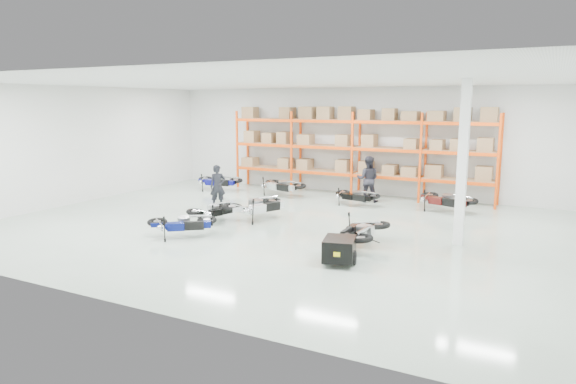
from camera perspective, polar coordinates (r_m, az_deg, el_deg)
The scene contains 14 objects.
room at distance 15.78m, azimuth -0.50°, elevation 4.02°, with size 18.00×18.00×18.00m.
pallet_rack at distance 21.67m, azimuth 7.56°, elevation 5.55°, with size 11.28×0.98×3.62m.
structural_column at distance 14.62m, azimuth 18.82°, elevation 3.03°, with size 0.25×0.25×4.50m, color white.
moto_blue_centre at distance 15.18m, azimuth -11.70°, elevation -3.02°, with size 0.76×1.72×1.05m, color #080F51, non-canonical shape.
moto_silver_left at distance 17.10m, azimuth -3.48°, elevation -1.12°, with size 0.87×1.97×1.20m, color silver, non-canonical shape.
moto_black_far_left at distance 17.01m, azimuth -8.20°, elevation -1.67°, with size 0.70×1.59×0.97m, color black, non-canonical shape.
moto_touring_right at distance 13.89m, azimuth 8.20°, elevation -3.86°, with size 0.85×1.91×1.17m, color black, non-canonical shape.
trailer at distance 12.49m, azimuth 5.73°, elevation -6.36°, with size 0.93×1.59×0.64m.
moto_back_a at distance 22.96m, azimuth -7.80°, elevation 1.52°, with size 0.81×1.83×1.12m, color navy, non-canonical shape.
moto_back_b at distance 21.50m, azimuth -0.77°, elevation 1.07°, with size 0.83×1.87×1.14m, color #A5AAAE, non-canonical shape.
moto_back_c at distance 19.64m, azimuth 7.47°, elevation -0.09°, with size 0.71×1.60×0.98m, color black, non-canonical shape.
moto_back_d at distance 19.14m, azimuth 17.10°, elevation -0.45°, with size 0.83×1.88×1.15m, color #420F0D, non-canonical shape.
person_left at distance 19.22m, azimuth -7.82°, elevation 0.62°, with size 0.58×0.38×1.60m, color black.
person_back at distance 20.37m, azimuth 8.86°, elevation 1.43°, with size 0.88×0.69×1.82m, color #22212A.
Camera 1 is at (7.35, -13.87, 3.85)m, focal length 32.00 mm.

